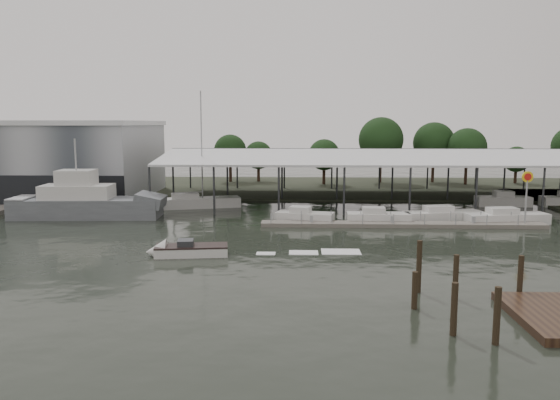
{
  "coord_description": "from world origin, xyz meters",
  "views": [
    {
      "loc": [
        4.72,
        -43.65,
        10.19
      ],
      "look_at": [
        2.84,
        10.7,
        2.5
      ],
      "focal_mm": 35.0,
      "sensor_mm": 36.0,
      "label": 1
    }
  ],
  "objects_px": {
    "white_sailboat": "(197,202)",
    "shell_fuel_sign": "(527,188)",
    "speedboat_underway": "(185,251)",
    "grey_trawler": "(88,203)"
  },
  "relations": [
    {
      "from": "shell_fuel_sign",
      "to": "grey_trawler",
      "type": "height_order",
      "value": "grey_trawler"
    },
    {
      "from": "grey_trawler",
      "to": "speedboat_underway",
      "type": "distance_m",
      "value": 21.88
    },
    {
      "from": "white_sailboat",
      "to": "shell_fuel_sign",
      "type": "bearing_deg",
      "value": -34.86
    },
    {
      "from": "shell_fuel_sign",
      "to": "white_sailboat",
      "type": "distance_m",
      "value": 36.59
    },
    {
      "from": "shell_fuel_sign",
      "to": "speedboat_underway",
      "type": "xyz_separation_m",
      "value": [
        -31.09,
        -12.68,
        -3.53
      ]
    },
    {
      "from": "grey_trawler",
      "to": "speedboat_underway",
      "type": "height_order",
      "value": "grey_trawler"
    },
    {
      "from": "grey_trawler",
      "to": "speedboat_underway",
      "type": "xyz_separation_m",
      "value": [
        14.06,
        -16.72,
        -1.19
      ]
    },
    {
      "from": "grey_trawler",
      "to": "speedboat_underway",
      "type": "relative_size",
      "value": 0.96
    },
    {
      "from": "grey_trawler",
      "to": "white_sailboat",
      "type": "relative_size",
      "value": 1.16
    },
    {
      "from": "shell_fuel_sign",
      "to": "grey_trawler",
      "type": "xyz_separation_m",
      "value": [
        -45.15,
        4.03,
        -2.35
      ]
    }
  ]
}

